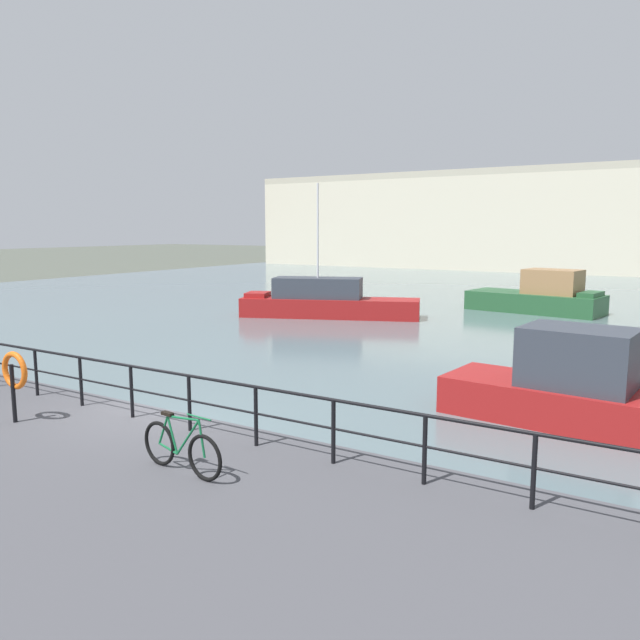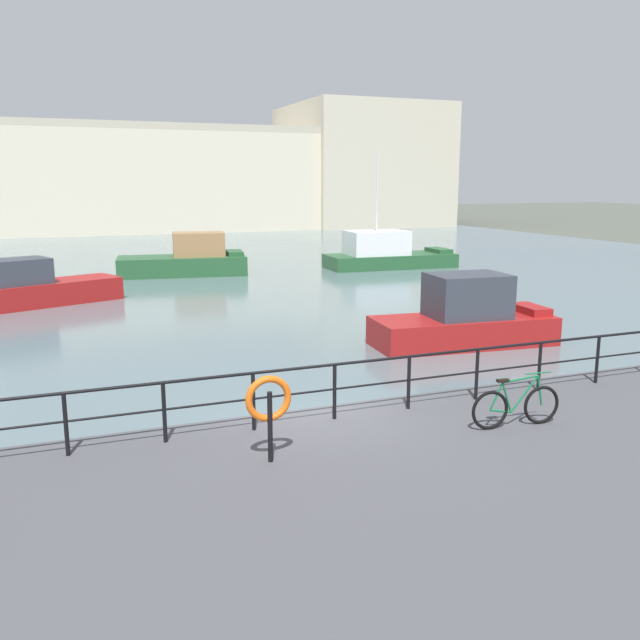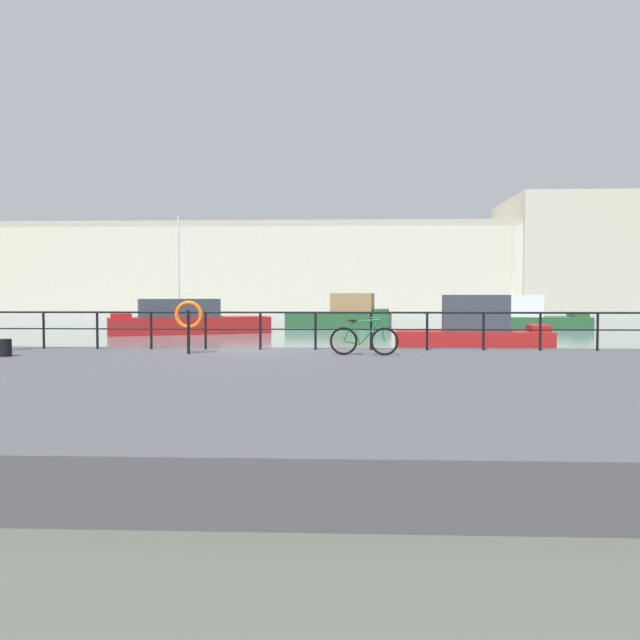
# 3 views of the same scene
# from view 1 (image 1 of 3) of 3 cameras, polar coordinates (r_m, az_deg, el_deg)

# --- Properties ---
(ground_plane) EXTENTS (240.00, 240.00, 0.00)m
(ground_plane) POSITION_cam_1_polar(r_m,az_deg,el_deg) (13.94, -14.60, -10.59)
(ground_plane) COLOR #4C5147
(water_basin) EXTENTS (80.00, 60.00, 0.01)m
(water_basin) POSITION_cam_1_polar(r_m,az_deg,el_deg) (40.62, 17.91, 1.69)
(water_basin) COLOR slate
(water_basin) RESTS_ON ground_plane
(moored_small_launch) EXTENTS (7.19, 3.65, 2.32)m
(moored_small_launch) POSITION_cam_1_polar(r_m,az_deg,el_deg) (35.22, 19.48, 2.00)
(moored_small_launch) COLOR #23512D
(moored_small_launch) RESTS_ON water_basin
(moored_green_narrowboat) EXTENTS (5.89, 2.61, 2.25)m
(moored_green_narrowboat) POSITION_cam_1_polar(r_m,az_deg,el_deg) (15.43, 22.30, -5.83)
(moored_green_narrowboat) COLOR maroon
(moored_green_narrowboat) RESTS_ON water_basin
(moored_harbor_tender) EXTENTS (9.06, 5.20, 6.66)m
(moored_harbor_tender) POSITION_cam_1_polar(r_m,az_deg,el_deg) (31.46, 0.47, 1.72)
(moored_harbor_tender) COLOR maroon
(moored_harbor_tender) RESTS_ON water_basin
(quay_railing) EXTENTS (23.46, 0.07, 1.08)m
(quay_railing) POSITION_cam_1_polar(r_m,az_deg,el_deg) (12.41, -14.52, -5.93)
(quay_railing) COLOR black
(quay_railing) RESTS_ON quay_promenade
(parked_bicycle) EXTENTS (1.77, 0.22, 0.98)m
(parked_bicycle) POSITION_cam_1_polar(r_m,az_deg,el_deg) (10.02, -12.60, -11.42)
(parked_bicycle) COLOR black
(parked_bicycle) RESTS_ON quay_promenade
(life_ring_stand) EXTENTS (0.75, 0.16, 1.40)m
(life_ring_stand) POSITION_cam_1_polar(r_m,az_deg,el_deg) (13.47, -26.20, -4.37)
(life_ring_stand) COLOR black
(life_ring_stand) RESTS_ON quay_promenade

